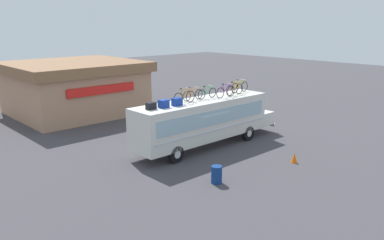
{
  "coord_description": "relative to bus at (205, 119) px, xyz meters",
  "views": [
    {
      "loc": [
        -17.43,
        -17.9,
        8.16
      ],
      "look_at": [
        -0.92,
        0.0,
        2.03
      ],
      "focal_mm": 36.7,
      "sensor_mm": 36.0,
      "label": 1
    }
  ],
  "objects": [
    {
      "name": "ground_plane",
      "position": [
        -0.26,
        0.0,
        -1.87
      ],
      "size": [
        120.0,
        120.0,
        0.0
      ],
      "primitive_type": "plane",
      "color": "#423F44"
    },
    {
      "name": "bus",
      "position": [
        0.0,
        0.0,
        0.0
      ],
      "size": [
        11.74,
        2.45,
        3.22
      ],
      "color": "silver",
      "rests_on": "ground"
    },
    {
      "name": "luggage_bag_1",
      "position": [
        -4.39,
        0.01,
        1.55
      ],
      "size": [
        0.58,
        0.35,
        0.41
      ],
      "primitive_type": "cube",
      "color": "black",
      "rests_on": "bus"
    },
    {
      "name": "luggage_bag_2",
      "position": [
        -3.55,
        -0.11,
        1.58
      ],
      "size": [
        0.56,
        0.45,
        0.47
      ],
      "primitive_type": "cube",
      "color": "#193899",
      "rests_on": "bus"
    },
    {
      "name": "luggage_bag_3",
      "position": [
        -2.59,
        -0.2,
        1.58
      ],
      "size": [
        0.57,
        0.43,
        0.48
      ],
      "primitive_type": "cube",
      "color": "#193899",
      "rests_on": "bus"
    },
    {
      "name": "rooftop_bicycle_1",
      "position": [
        -1.85,
        -0.02,
        1.75
      ],
      "size": [
        1.74,
        0.44,
        0.98
      ],
      "color": "black",
      "rests_on": "bus"
    },
    {
      "name": "rooftop_bicycle_2",
      "position": [
        -0.77,
        0.36,
        1.71
      ],
      "size": [
        1.71,
        0.44,
        0.88
      ],
      "color": "black",
      "rests_on": "bus"
    },
    {
      "name": "rooftop_bicycle_3",
      "position": [
        0.35,
        0.19,
        1.71
      ],
      "size": [
        1.67,
        0.44,
        0.87
      ],
      "color": "black",
      "rests_on": "bus"
    },
    {
      "name": "rooftop_bicycle_4",
      "position": [
        1.52,
        -0.4,
        1.74
      ],
      "size": [
        1.78,
        0.44,
        0.96
      ],
      "color": "black",
      "rests_on": "bus"
    },
    {
      "name": "rooftop_bicycle_5",
      "position": [
        2.67,
        -0.17,
        1.74
      ],
      "size": [
        1.72,
        0.44,
        0.95
      ],
      "color": "black",
      "rests_on": "bus"
    },
    {
      "name": "rooftop_bicycle_6",
      "position": [
        3.72,
        0.26,
        1.74
      ],
      "size": [
        1.76,
        0.44,
        0.95
      ],
      "color": "black",
      "rests_on": "bus"
    },
    {
      "name": "roadside_building",
      "position": [
        -1.68,
        15.12,
        0.52
      ],
      "size": [
        10.98,
        10.27,
        4.67
      ],
      "color": "tan",
      "rests_on": "ground"
    },
    {
      "name": "trash_bin",
      "position": [
        -3.88,
        -4.81,
        -1.41
      ],
      "size": [
        0.57,
        0.57,
        0.93
      ],
      "primitive_type": "cylinder",
      "color": "navy",
      "rests_on": "ground"
    },
    {
      "name": "traffic_cone",
      "position": [
        1.72,
        -5.84,
        -1.58
      ],
      "size": [
        0.38,
        0.38,
        0.59
      ],
      "primitive_type": "cone",
      "color": "orange",
      "rests_on": "ground"
    }
  ]
}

